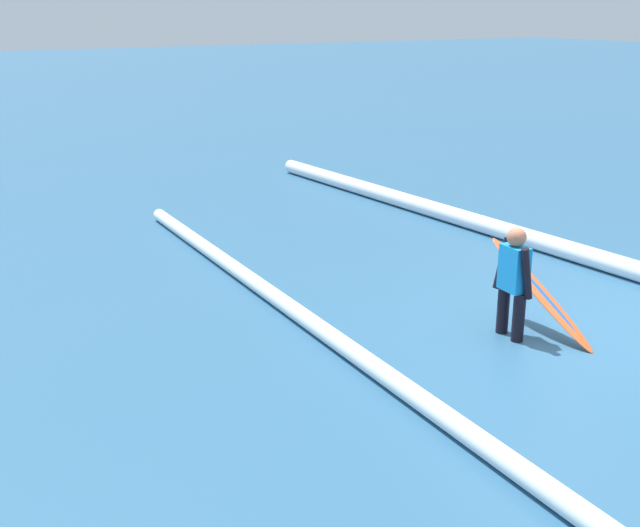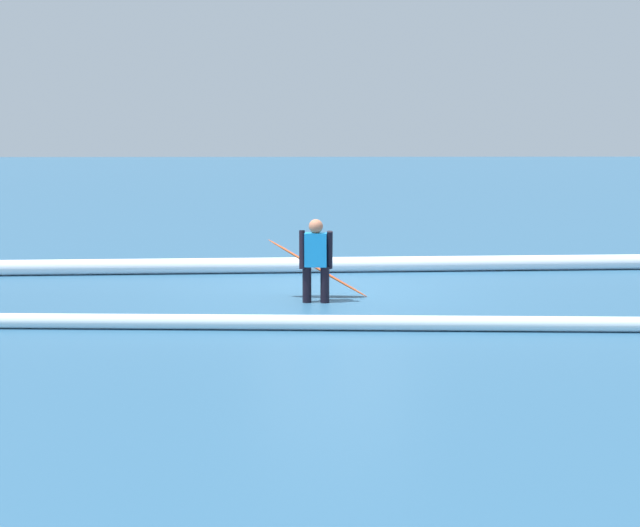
# 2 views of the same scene
# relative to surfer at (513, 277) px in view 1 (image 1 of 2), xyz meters

# --- Properties ---
(ground_plane) EXTENTS (138.22, 138.22, 0.00)m
(ground_plane) POSITION_rel_surfer_xyz_m (-0.35, -0.87, -0.72)
(ground_plane) COLOR #2E5D81
(surfer) EXTENTS (0.52, 0.25, 1.30)m
(surfer) POSITION_rel_surfer_xyz_m (0.00, 0.00, 0.00)
(surfer) COLOR black
(surfer) RESTS_ON ground_plane
(surfboard) EXTENTS (1.62, 0.32, 0.99)m
(surfboard) POSITION_rel_surfer_xyz_m (-0.04, -0.41, -0.25)
(surfboard) COLOR #E55926
(surfboard) RESTS_ON ground_plane
(wave_crest_midground) EXTENTS (16.91, 1.03, 0.20)m
(wave_crest_midground) POSITION_rel_surfer_xyz_m (-1.29, 1.99, -0.62)
(wave_crest_midground) COLOR white
(wave_crest_midground) RESTS_ON ground_plane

